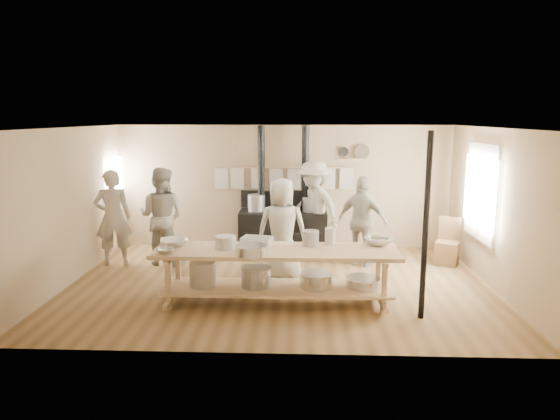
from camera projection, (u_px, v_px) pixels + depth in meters
The scene contains 24 objects.
ground at pixel (279, 284), 8.39m from camera, with size 7.00×7.00×0.00m, color brown.
room_shell at pixel (279, 189), 8.09m from camera, with size 7.00×7.00×7.00m.
window_right at pixel (482, 192), 8.57m from camera, with size 0.09×1.50×1.65m.
left_opening at pixel (115, 175), 10.20m from camera, with size 0.00×0.90×0.90m.
stove at pixel (283, 226), 10.38m from camera, with size 1.90×0.75×2.60m.
towel_rail at pixel (284, 176), 10.46m from camera, with size 3.00×0.04×0.47m.
back_wall_shelf at pixel (354, 154), 10.35m from camera, with size 0.63×0.14×0.32m.
prep_table at pixel (276, 271), 7.41m from camera, with size 3.60×0.90×0.85m.
support_post at pixel (426, 227), 6.75m from camera, with size 0.08×0.08×2.60m, color black.
cook_far_left at pixel (113, 218), 9.33m from camera, with size 0.67×0.44×1.82m, color #BDB8A7.
cook_left at pixel (162, 216), 9.39m from camera, with size 0.90×0.70×1.85m, color #BDB8A7.
cook_center at pixel (282, 229), 8.54m from camera, with size 0.86×0.56×1.76m, color #BDB8A7.
cook_right at pixel (363, 221), 9.29m from camera, with size 1.00×0.41×1.70m, color #BDB8A7.
cook_by_window at pixel (314, 208), 10.11m from camera, with size 1.23×0.71×1.91m, color #BDB8A7.
chair at pixel (447, 251), 9.49m from camera, with size 0.54×0.54×0.88m.
bowl_white_a at pixel (175, 242), 7.56m from camera, with size 0.41×0.41×0.10m, color white.
bowl_steel_a at pixel (166, 251), 7.08m from camera, with size 0.28×0.28×0.09m, color silver.
bowl_white_b at pixel (379, 242), 7.61m from camera, with size 0.39×0.39×0.10m, color white.
bowl_steel_b at pixel (379, 241), 7.61m from camera, with size 0.32×0.32×0.10m, color silver.
roasting_pan at pixel (257, 240), 7.68m from camera, with size 0.45×0.30×0.10m, color #B2B2B7.
mixing_bowl_large at pixel (252, 250), 7.03m from camera, with size 0.45×0.45×0.14m, color silver.
bucket_galv at pixel (311, 238), 7.53m from camera, with size 0.25×0.25×0.23m, color gray.
deep_bowl_enamel at pixel (226, 242), 7.37m from camera, with size 0.31×0.31×0.19m, color white.
pitcher at pixel (330, 236), 7.62m from camera, with size 0.16×0.16×0.25m, color white.
Camera 1 is at (0.34, -8.01, 2.78)m, focal length 32.00 mm.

